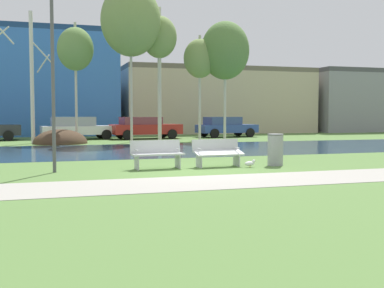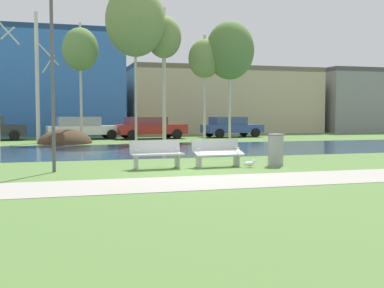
{
  "view_description": "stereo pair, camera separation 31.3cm",
  "coord_description": "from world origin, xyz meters",
  "views": [
    {
      "loc": [
        -4.23,
        -13.35,
        1.7
      ],
      "look_at": [
        0.28,
        1.37,
        0.71
      ],
      "focal_mm": 44.68,
      "sensor_mm": 36.0,
      "label": 1
    },
    {
      "loc": [
        -3.93,
        -13.44,
        1.7
      ],
      "look_at": [
        0.28,
        1.37,
        0.71
      ],
      "focal_mm": 44.68,
      "sensor_mm": 36.0,
      "label": 2
    }
  ],
  "objects": [
    {
      "name": "paved_path_strip",
      "position": [
        0.0,
        -2.32,
        0.01
      ],
      "size": [
        60.0,
        2.35,
        0.01
      ],
      "primitive_type": "cube",
      "color": "#9E998E",
      "rests_on": "ground"
    },
    {
      "name": "birch_right",
      "position": [
        5.05,
        15.29,
        5.09
      ],
      "size": [
        2.02,
        2.02,
        6.56
      ],
      "color": "beige",
      "rests_on": "ground"
    },
    {
      "name": "parked_hatch_third_red",
      "position": [
        2.06,
        17.95,
        0.77
      ],
      "size": [
        4.75,
        2.45,
        1.45
      ],
      "color": "maroon",
      "rests_on": "ground"
    },
    {
      "name": "streetlamp",
      "position": [
        -4.02,
        0.85,
        3.66
      ],
      "size": [
        0.32,
        0.32,
        5.51
      ],
      "color": "#4C4C51",
      "rests_on": "ground"
    },
    {
      "name": "trash_bin",
      "position": [
        2.89,
        0.63,
        0.53
      ],
      "size": [
        0.52,
        0.52,
        1.03
      ],
      "color": "gray",
      "rests_on": "ground"
    },
    {
      "name": "building_blue_store",
      "position": [
        -6.68,
        26.92,
        4.05
      ],
      "size": [
        15.71,
        8.89,
        8.09
      ],
      "color": "#3870C6",
      "rests_on": "ground"
    },
    {
      "name": "birch_center_right",
      "position": [
        2.39,
        14.97,
        6.19
      ],
      "size": [
        2.1,
        2.1,
        8.04
      ],
      "color": "beige",
      "rests_on": "ground"
    },
    {
      "name": "parked_wagon_fourth_blue",
      "position": [
        8.05,
        18.55,
        0.76
      ],
      "size": [
        4.39,
        2.34,
        1.44
      ],
      "color": "#2D4793",
      "rests_on": "ground"
    },
    {
      "name": "ground_plane",
      "position": [
        0.0,
        10.0,
        0.0
      ],
      "size": [
        120.0,
        120.0,
        0.0
      ],
      "primitive_type": "plane",
      "color": "#517538"
    },
    {
      "name": "seagull",
      "position": [
        1.88,
        0.37,
        0.13
      ],
      "size": [
        0.39,
        0.15,
        0.24
      ],
      "color": "white",
      "rests_on": "ground"
    },
    {
      "name": "bench_right",
      "position": [
        0.98,
        0.87,
        0.47
      ],
      "size": [
        1.64,
        0.68,
        0.87
      ],
      "color": "#B2B5B7",
      "rests_on": "ground"
    },
    {
      "name": "soil_mound",
      "position": [
        -3.47,
        14.42,
        0.0
      ],
      "size": [
        3.0,
        3.25,
        1.6
      ],
      "primitive_type": "ellipsoid",
      "color": "#423021",
      "rests_on": "ground"
    },
    {
      "name": "building_grey_warehouse",
      "position": [
        26.55,
        26.74,
        2.85
      ],
      "size": [
        15.21,
        8.81,
        5.71
      ],
      "color": "gray",
      "rests_on": "ground"
    },
    {
      "name": "birch_center",
      "position": [
        0.56,
        14.36,
        7.04
      ],
      "size": [
        3.45,
        3.45,
        9.12
      ],
      "color": "#BCB7A8",
      "rests_on": "ground"
    },
    {
      "name": "bench_left",
      "position": [
        -0.99,
        0.87,
        0.47
      ],
      "size": [
        1.64,
        0.68,
        0.87
      ],
      "color": "#B2B5B7",
      "rests_on": "ground"
    },
    {
      "name": "birch_center_left",
      "position": [
        -2.53,
        15.11,
        5.36
      ],
      "size": [
        2.07,
        2.07,
        6.91
      ],
      "color": "#BCB7A8",
      "rests_on": "ground"
    },
    {
      "name": "river_band",
      "position": [
        0.0,
        8.35,
        0.0
      ],
      "size": [
        80.0,
        8.67,
        0.01
      ],
      "primitive_type": "cube",
      "color": "#284256",
      "rests_on": "ground"
    },
    {
      "name": "birch_far_right",
      "position": [
        6.62,
        14.97,
        5.62
      ],
      "size": [
        3.03,
        3.03,
        7.45
      ],
      "color": "beige",
      "rests_on": "ground"
    },
    {
      "name": "building_beige_block",
      "position": [
        10.11,
        27.28,
        2.81
      ],
      "size": [
        16.47,
        8.56,
        5.61
      ],
      "color": "#BCAD8E",
      "rests_on": "ground"
    },
    {
      "name": "parked_sedan_second_white",
      "position": [
        -2.28,
        18.4,
        0.77
      ],
      "size": [
        4.93,
        2.4,
        1.47
      ],
      "color": "silver",
      "rests_on": "ground"
    },
    {
      "name": "birch_left",
      "position": [
        -4.89,
        14.9,
        3.73
      ],
      "size": [
        1.33,
        2.17,
        7.36
      ],
      "color": "beige",
      "rests_on": "ground"
    }
  ]
}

